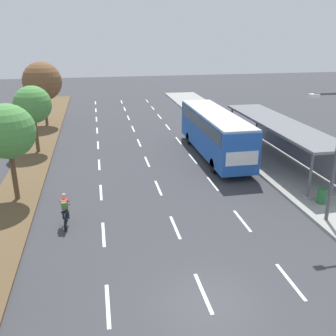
{
  "coord_description": "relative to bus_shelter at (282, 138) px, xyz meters",
  "views": [
    {
      "loc": [
        -3.44,
        -10.21,
        9.13
      ],
      "look_at": [
        0.64,
        10.76,
        1.2
      ],
      "focal_mm": 39.76,
      "sensor_mm": 36.0,
      "label": 1
    }
  ],
  "objects": [
    {
      "name": "trash_bin",
      "position": [
        -1.08,
        -7.1,
        -1.29
      ],
      "size": [
        0.52,
        0.52,
        0.85
      ],
      "primitive_type": "cylinder",
      "color": "#286B38",
      "rests_on": "sidewalk_right"
    },
    {
      "name": "bus",
      "position": [
        -4.28,
        2.39,
        0.2
      ],
      "size": [
        2.54,
        11.29,
        3.37
      ],
      "color": "#2356B2",
      "rests_on": "ground"
    },
    {
      "name": "sidewalk_right",
      "position": [
        -0.28,
        6.42,
        -1.79
      ],
      "size": [
        4.5,
        52.0,
        0.15
      ],
      "primitive_type": "cube",
      "color": "gray",
      "rests_on": "ground"
    },
    {
      "name": "lane_divider_right",
      "position": [
        -6.03,
        4.48,
        -1.86
      ],
      "size": [
        0.14,
        47.12,
        0.01
      ],
      "color": "white",
      "rests_on": "ground"
    },
    {
      "name": "streetlight",
      "position": [
        -2.11,
        -8.91,
        2.02
      ],
      "size": [
        1.91,
        0.24,
        6.5
      ],
      "color": "#4C4C51",
      "rests_on": "sidewalk_right"
    },
    {
      "name": "median_tree_third",
      "position": [
        -17.7,
        5.71,
        1.96
      ],
      "size": [
        2.84,
        2.84,
        5.15
      ],
      "color": "brown",
      "rests_on": "median_strip"
    },
    {
      "name": "median_tree_fourth",
      "position": [
        -17.96,
        14.62,
        2.6
      ],
      "size": [
        3.75,
        3.75,
        6.23
      ],
      "color": "brown",
      "rests_on": "median_strip"
    },
    {
      "name": "ground_plane",
      "position": [
        -9.53,
        -13.58,
        -1.86
      ],
      "size": [
        140.0,
        140.0,
        0.0
      ],
      "primitive_type": "plane",
      "color": "#38383D"
    },
    {
      "name": "lane_divider_left",
      "position": [
        -13.03,
        4.48,
        -1.86
      ],
      "size": [
        0.14,
        47.12,
        0.01
      ],
      "color": "white",
      "rests_on": "ground"
    },
    {
      "name": "bus_shelter",
      "position": [
        0.0,
        0.0,
        0.0
      ],
      "size": [
        2.9,
        13.59,
        2.86
      ],
      "color": "gray",
      "rests_on": "sidewalk_right"
    },
    {
      "name": "median_strip",
      "position": [
        -17.83,
        6.42,
        -1.8
      ],
      "size": [
        2.6,
        52.0,
        0.12
      ],
      "primitive_type": "cube",
      "color": "brown",
      "rests_on": "ground"
    },
    {
      "name": "lane_divider_center",
      "position": [
        -9.53,
        4.48,
        -1.86
      ],
      "size": [
        0.14,
        47.12,
        0.01
      ],
      "color": "white",
      "rests_on": "ground"
    },
    {
      "name": "median_tree_second",
      "position": [
        -17.72,
        -3.21,
        2.17
      ],
      "size": [
        2.97,
        2.97,
        5.42
      ],
      "color": "brown",
      "rests_on": "median_strip"
    },
    {
      "name": "cyclist",
      "position": [
        -14.8,
        -6.79,
        -1.07
      ],
      "size": [
        0.46,
        1.82,
        1.71
      ],
      "color": "black",
      "rests_on": "ground"
    }
  ]
}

